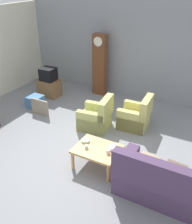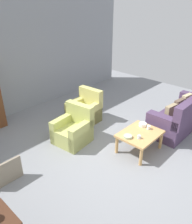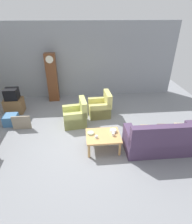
% 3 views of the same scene
% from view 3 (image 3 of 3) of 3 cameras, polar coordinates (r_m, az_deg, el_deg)
% --- Properties ---
extents(ground_plane, '(10.40, 10.40, 0.00)m').
position_cam_3_polar(ground_plane, '(5.66, -3.13, -9.20)').
color(ground_plane, gray).
extents(garage_door_wall, '(8.40, 0.16, 3.20)m').
position_cam_3_polar(garage_door_wall, '(8.26, -4.62, 15.78)').
color(garage_door_wall, gray).
rests_on(garage_door_wall, ground_plane).
extents(couch_floral, '(2.11, 0.90, 1.04)m').
position_cam_3_polar(couch_floral, '(5.44, 20.45, -8.42)').
color(couch_floral, '#4C3856').
rests_on(couch_floral, ground_plane).
extents(armchair_olive_near, '(0.88, 0.85, 0.92)m').
position_cam_3_polar(armchair_olive_near, '(6.34, -6.37, -1.34)').
color(armchair_olive_near, '#B7BC66').
rests_on(armchair_olive_near, ground_plane).
extents(armchair_olive_far, '(0.83, 0.81, 0.92)m').
position_cam_3_polar(armchair_olive_far, '(6.85, 1.42, 1.31)').
color(armchair_olive_far, '#C7C06B').
rests_on(armchair_olive_far, ground_plane).
extents(coffee_table_wood, '(0.96, 0.76, 0.47)m').
position_cam_3_polar(coffee_table_wood, '(5.15, 2.26, -7.92)').
color(coffee_table_wood, tan).
rests_on(coffee_table_wood, ground_plane).
extents(grandfather_clock, '(0.44, 0.30, 2.06)m').
position_cam_3_polar(grandfather_clock, '(8.01, -13.66, 10.43)').
color(grandfather_clock, brown).
rests_on(grandfather_clock, ground_plane).
extents(tv_stand_cabinet, '(0.68, 0.52, 0.57)m').
position_cam_3_polar(tv_stand_cabinet, '(7.76, -24.36, 1.88)').
color(tv_stand_cabinet, brown).
rests_on(tv_stand_cabinet, ground_plane).
extents(tv_crt, '(0.48, 0.44, 0.42)m').
position_cam_3_polar(tv_crt, '(7.56, -25.11, 5.20)').
color(tv_crt, black).
rests_on(tv_crt, tv_stand_cabinet).
extents(framed_picture_leaning, '(0.60, 0.05, 0.49)m').
position_cam_3_polar(framed_picture_leaning, '(6.56, -22.47, -3.12)').
color(framed_picture_leaning, gray).
rests_on(framed_picture_leaning, ground_plane).
extents(storage_box_blue, '(0.45, 0.45, 0.36)m').
position_cam_3_polar(storage_box_blue, '(7.02, -25.28, -2.20)').
color(storage_box_blue, teal).
rests_on(storage_box_blue, ground_plane).
extents(cup_white_porcelain, '(0.08, 0.08, 0.09)m').
position_cam_3_polar(cup_white_porcelain, '(5.08, 5.46, -7.00)').
color(cup_white_porcelain, white).
rests_on(cup_white_porcelain, coffee_table_wood).
extents(cup_blue_rimmed, '(0.08, 0.08, 0.07)m').
position_cam_3_polar(cup_blue_rimmed, '(4.99, 0.07, -7.80)').
color(cup_blue_rimmed, silver).
rests_on(cup_blue_rimmed, coffee_table_wood).
extents(bowl_white_stacked, '(0.19, 0.19, 0.08)m').
position_cam_3_polar(bowl_white_stacked, '(5.24, 5.45, -5.90)').
color(bowl_white_stacked, white).
rests_on(bowl_white_stacked, coffee_table_wood).
extents(bowl_shallow_green, '(0.19, 0.19, 0.05)m').
position_cam_3_polar(bowl_shallow_green, '(5.14, -1.71, -6.66)').
color(bowl_shallow_green, '#B2C69E').
rests_on(bowl_shallow_green, coffee_table_wood).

